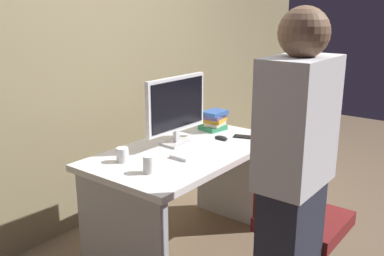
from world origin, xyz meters
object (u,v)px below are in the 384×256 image
cup_by_monitor (122,155)px  book_stack (214,120)px  desk (186,182)px  keyboard (199,150)px  office_chair (294,223)px  cup_near_keyboard (149,164)px  person_at_desk (293,186)px  cell_phone (244,137)px  monitor (176,107)px  mouse (221,138)px

cup_by_monitor → book_stack: bearing=-2.2°
desk → cup_by_monitor: cup_by_monitor is taller
desk → keyboard: (0.02, -0.09, 0.25)m
office_chair → cup_near_keyboard: 0.90m
cup_by_monitor → desk: bearing=-19.9°
person_at_desk → cell_phone: 1.11m
cup_by_monitor → person_at_desk: bearing=-86.8°
monitor → keyboard: size_ratio=1.26×
desk → cell_phone: bearing=-20.0°
office_chair → person_at_desk: (-0.40, -0.15, 0.41)m
book_stack → office_chair: bearing=-116.9°
person_at_desk → keyboard: bearing=65.4°
desk → office_chair: bearing=-86.7°
person_at_desk → office_chair: bearing=21.0°
keyboard → desk: bearing=100.8°
cell_phone → cup_by_monitor: bearing=140.9°
person_at_desk → cup_by_monitor: bearing=93.2°
monitor → cell_phone: size_ratio=3.75×
cup_by_monitor → book_stack: book_stack is taller
mouse → book_stack: size_ratio=0.47×
keyboard → cell_phone: keyboard is taller
cell_phone → desk: bearing=140.9°
keyboard → cup_by_monitor: size_ratio=4.98×
desk → person_at_desk: size_ratio=0.81×
office_chair → cell_phone: (0.41, 0.59, 0.31)m
cup_by_monitor → cell_phone: 0.93m
desk → office_chair: size_ratio=1.41×
office_chair → cup_near_keyboard: bearing=126.8°
office_chair → cup_by_monitor: (-0.46, 0.91, 0.35)m
mouse → cell_phone: bearing=-27.1°
keyboard → cup_near_keyboard: bearing=-179.2°
person_at_desk → book_stack: size_ratio=7.68×
mouse → book_stack: (0.20, 0.20, 0.06)m
person_at_desk → desk: bearing=68.6°
cell_phone → monitor: bearing=126.4°
cup_by_monitor → book_stack: 0.91m
keyboard → cup_near_keyboard: (-0.47, -0.00, 0.04)m
office_chair → monitor: monitor is taller
person_at_desk → keyboard: (0.37, 0.82, -0.09)m
person_at_desk → cup_near_keyboard: person_at_desk is taller
keyboard → cell_phone: (0.44, -0.07, -0.01)m
desk → book_stack: (0.49, 0.12, 0.31)m
desk → monitor: 0.51m
monitor → cell_phone: 0.56m
mouse → cup_by_monitor: 0.74m
book_stack → cell_phone: bearing=-97.2°
desk → mouse: 0.39m
person_at_desk → monitor: size_ratio=3.03×
desk → mouse: bearing=-15.6°
desk → office_chair: (0.04, -0.76, -0.07)m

